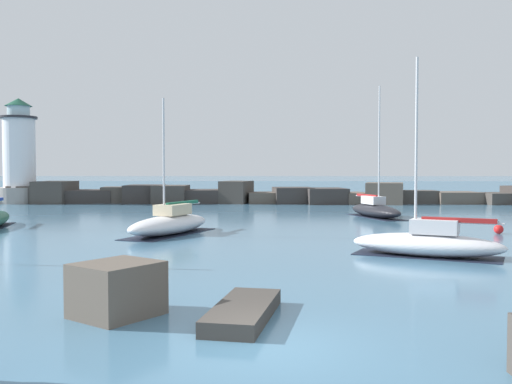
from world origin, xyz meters
TOP-DOWN VIEW (x-y plane):
  - ground_plane at (0.00, 0.00)m, footprint 600.00×600.00m
  - open_sea_beyond at (0.00, 112.31)m, footprint 400.00×116.00m
  - breakwater_jetty at (-1.37, 52.33)m, footprint 68.22×7.33m
  - lighthouse at (-28.64, 51.55)m, footprint 4.73×4.73m
  - foreground_rocks at (2.86, 0.04)m, footprint 14.88×8.89m
  - sailboat_moored_0 at (-6.00, 21.38)m, footprint 5.06×8.21m
  - sailboat_moored_1 at (7.06, 13.16)m, footprint 6.99×4.75m
  - sailboat_moored_3 at (8.39, 33.72)m, footprint 4.10×7.75m
  - mooring_buoy_orange_near at (13.69, 22.08)m, footprint 0.56×0.56m

SIDE VIEW (x-z plane):
  - ground_plane at x=0.00m, z-range 0.00..0.00m
  - open_sea_beyond at x=0.00m, z-range 0.00..0.01m
  - mooring_buoy_orange_near at x=13.69m, z-range -0.10..0.66m
  - foreground_rocks at x=2.86m, z-range -0.21..1.22m
  - sailboat_moored_1 at x=7.06m, z-range -3.82..5.04m
  - sailboat_moored_3 at x=8.39m, z-range -4.59..5.86m
  - sailboat_moored_0 at x=-6.00m, z-range -3.35..4.66m
  - breakwater_jetty at x=-1.37m, z-range -0.34..2.17m
  - lighthouse at x=-28.64m, z-range -0.88..11.00m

